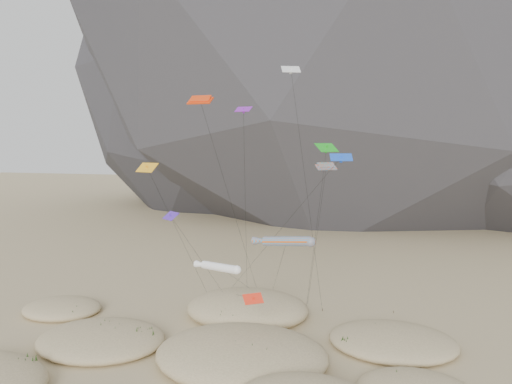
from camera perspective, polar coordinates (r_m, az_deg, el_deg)
ground at (r=46.10m, az=-6.59°, el=-21.01°), size 500.00×500.00×0.00m
dunes at (r=50.05m, az=-6.54°, el=-17.87°), size 50.70×39.04×4.07m
dune_grass at (r=49.09m, az=-6.34°, el=-18.18°), size 40.59×29.07×1.51m
kite_stakes at (r=65.40m, az=2.55°, el=-12.64°), size 23.67×6.21×0.30m
rainbow_tube_kite at (r=49.20m, az=3.28°, el=-5.64°), size 8.49×16.43×11.82m
white_tube_kite at (r=49.33m, az=-4.38°, el=-8.55°), size 5.98×20.83×9.24m
orange_parafoil at (r=53.86m, az=-6.31°, el=10.11°), size 3.77×15.17×25.68m
multi_parafoil at (r=53.51m, az=8.00°, el=2.69°), size 4.57×10.08×18.60m
delta_kites at (r=52.39m, az=-0.89°, el=2.48°), size 24.10×21.37×28.81m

